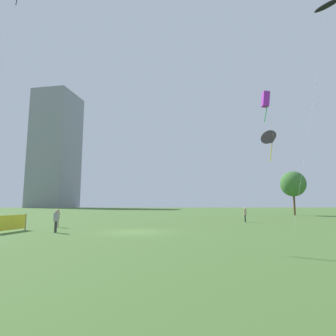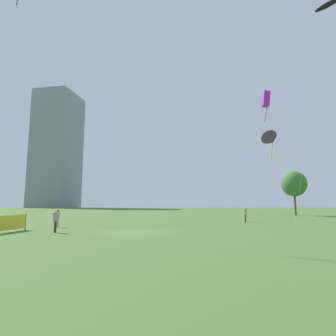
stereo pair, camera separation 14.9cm
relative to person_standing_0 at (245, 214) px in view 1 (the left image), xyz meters
name	(u,v)px [view 1 (the left image)]	position (x,y,z in m)	size (l,w,h in m)	color
ground	(135,232)	(-11.84, -10.91, -0.99)	(280.00, 280.00, 0.00)	#476B30
person_standing_0	(245,214)	(0.00, 0.00, 0.00)	(0.38, 0.38, 1.72)	#2D2D33
person_standing_1	(58,217)	(-19.36, -6.65, -0.07)	(0.36, 0.36, 1.60)	tan
person_standing_2	(56,219)	(-17.75, -11.29, -0.01)	(0.38, 0.38, 1.70)	#2D2D33
kite_flying_0	(266,100)	(3.40, 0.70, 14.34)	(3.86, 2.27, 16.40)	silver
kite_flying_1	(271,140)	(4.74, 2.99, 9.64)	(12.68, 4.08, 11.88)	silver
kite_flying_2	(327,6)	(11.85, -0.18, 26.99)	(10.35, 6.94, 28.58)	silver
park_tree_0	(293,184)	(15.05, 18.40, 4.87)	(4.61, 4.61, 8.26)	brown
distant_highrise_0	(56,150)	(-71.17, 123.77, 32.37)	(20.40, 23.51, 66.72)	gray
event_banner	(12,223)	(-21.36, -10.66, -0.29)	(0.67, 3.21, 1.32)	#4C4C4C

